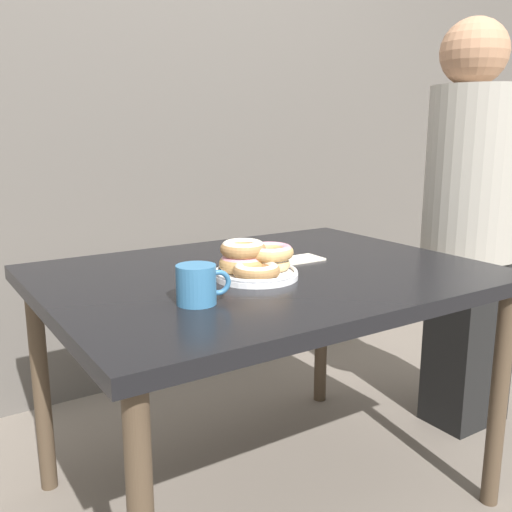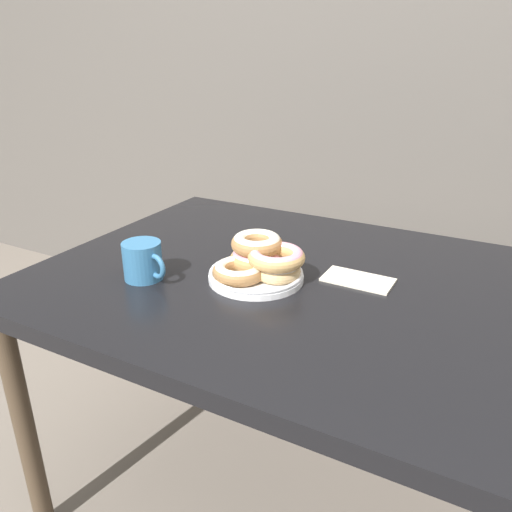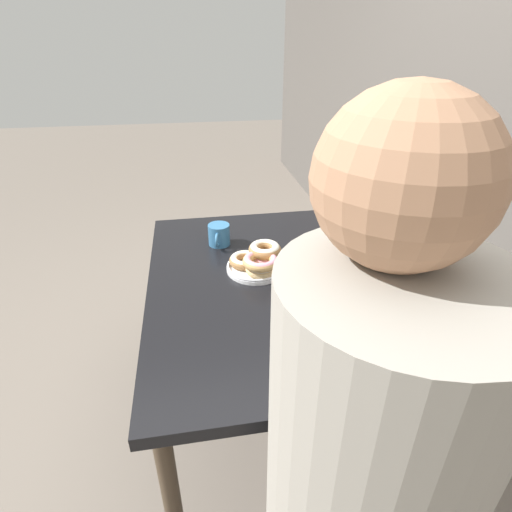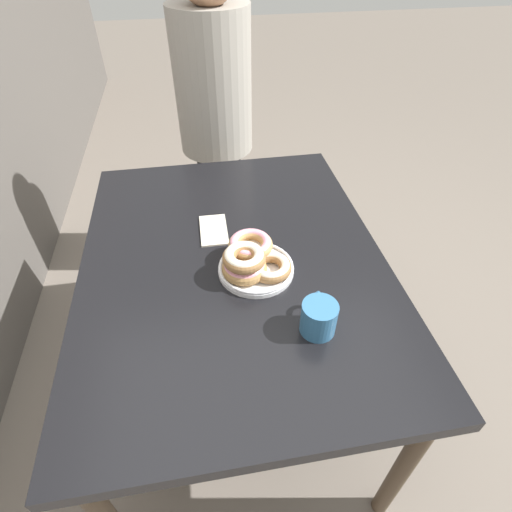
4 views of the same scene
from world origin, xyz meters
name	(u,v)px [view 3 (image 3 of 4)]	position (x,y,z in m)	size (l,w,h in m)	color
ground_plane	(239,415)	(0.00, 0.00, 0.00)	(14.00, 14.00, 0.00)	#70665B
dining_table	(275,293)	(0.00, 0.15, 0.64)	(1.21, 0.92, 0.71)	black
donut_plate	(259,260)	(-0.07, 0.10, 0.75)	(0.24, 0.24, 0.10)	white
coffee_mug	(219,235)	(-0.30, -0.03, 0.75)	(0.13, 0.09, 0.09)	teal
person_figure	(364,509)	(0.86, 0.12, 0.78)	(0.36, 0.33, 1.45)	black
napkin	(298,298)	(0.14, 0.20, 0.71)	(0.16, 0.09, 0.01)	beige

